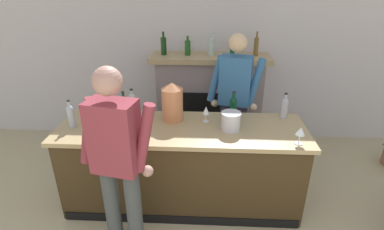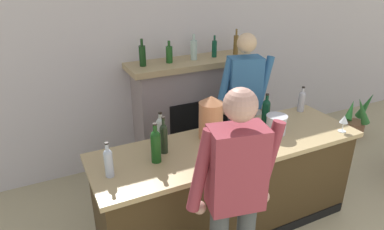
# 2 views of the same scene
# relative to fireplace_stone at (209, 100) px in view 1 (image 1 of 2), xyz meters

# --- Properties ---
(wall_back_panel) EXTENTS (12.00, 0.07, 2.75)m
(wall_back_panel) POSITION_rel_fireplace_stone_xyz_m (-0.06, 0.26, 0.69)
(wall_back_panel) COLOR beige
(wall_back_panel) RESTS_ON ground_plane
(bar_counter) EXTENTS (2.51, 0.78, 0.93)m
(bar_counter) POSITION_rel_fireplace_stone_xyz_m (-0.28, -1.36, -0.21)
(bar_counter) COLOR #392915
(bar_counter) RESTS_ON ground_plane
(fireplace_stone) EXTENTS (1.62, 0.52, 1.66)m
(fireplace_stone) POSITION_rel_fireplace_stone_xyz_m (0.00, 0.00, 0.00)
(fireplace_stone) COLOR gray
(fireplace_stone) RESTS_ON ground_plane
(person_customer) EXTENTS (0.65, 0.36, 1.77)m
(person_customer) POSITION_rel_fireplace_stone_xyz_m (-0.72, -2.11, 0.30)
(person_customer) COLOR #3C4040
(person_customer) RESTS_ON ground_plane
(person_bartender) EXTENTS (0.65, 0.37, 1.76)m
(person_bartender) POSITION_rel_fireplace_stone_xyz_m (0.29, -0.70, 0.29)
(person_bartender) COLOR #3B3745
(person_bartender) RESTS_ON ground_plane
(copper_dispenser) EXTENTS (0.23, 0.26, 0.41)m
(copper_dispenser) POSITION_rel_fireplace_stone_xyz_m (-0.39, -1.18, 0.46)
(copper_dispenser) COLOR #C27A4E
(copper_dispenser) RESTS_ON bar_counter
(ice_bucket_steel) EXTENTS (0.20, 0.20, 0.18)m
(ice_bucket_steel) POSITION_rel_fireplace_stone_xyz_m (0.20, -1.39, 0.34)
(ice_bucket_steel) COLOR silver
(ice_bucket_steel) RESTS_ON bar_counter
(wine_bottle_merlot_tall) EXTENTS (0.07, 0.07, 0.33)m
(wine_bottle_merlot_tall) POSITION_rel_fireplace_stone_xyz_m (-0.88, -1.26, 0.40)
(wine_bottle_merlot_tall) COLOR black
(wine_bottle_merlot_tall) RESTS_ON bar_counter
(wine_bottle_riesling_slim) EXTENTS (0.08, 0.08, 0.32)m
(wine_bottle_riesling_slim) POSITION_rel_fireplace_stone_xyz_m (0.24, -1.17, 0.39)
(wine_bottle_riesling_slim) COLOR #08331F
(wine_bottle_riesling_slim) RESTS_ON bar_counter
(wine_bottle_cabernet_heavy) EXTENTS (0.08, 0.08, 0.30)m
(wine_bottle_cabernet_heavy) POSITION_rel_fireplace_stone_xyz_m (-0.84, -1.08, 0.38)
(wine_bottle_cabernet_heavy) COLOR #A6B3AB
(wine_bottle_cabernet_heavy) RESTS_ON bar_counter
(wine_bottle_chardonnay_pale) EXTENTS (0.07, 0.07, 0.29)m
(wine_bottle_chardonnay_pale) POSITION_rel_fireplace_stone_xyz_m (-1.38, -1.41, 0.38)
(wine_bottle_chardonnay_pale) COLOR #A2B1C0
(wine_bottle_chardonnay_pale) RESTS_ON bar_counter
(wine_bottle_port_short) EXTENTS (0.07, 0.07, 0.28)m
(wine_bottle_port_short) POSITION_rel_fireplace_stone_xyz_m (0.79, -1.08, 0.38)
(wine_bottle_port_short) COLOR #A9A9B1
(wine_bottle_port_short) RESTS_ON bar_counter
(wine_bottle_rose_blush) EXTENTS (0.08, 0.08, 0.34)m
(wine_bottle_rose_blush) POSITION_rel_fireplace_stone_xyz_m (-0.99, -1.37, 0.40)
(wine_bottle_rose_blush) COLOR #144314
(wine_bottle_rose_blush) RESTS_ON bar_counter
(wine_glass_by_dispenser) EXTENTS (0.07, 0.07, 0.17)m
(wine_glass_by_dispenser) POSITION_rel_fireplace_stone_xyz_m (-0.04, -1.22, 0.37)
(wine_glass_by_dispenser) COLOR silver
(wine_glass_by_dispenser) RESTS_ON bar_counter
(wine_glass_front_left) EXTENTS (0.08, 0.08, 0.17)m
(wine_glass_front_left) POSITION_rel_fireplace_stone_xyz_m (0.80, -1.64, 0.37)
(wine_glass_front_left) COLOR silver
(wine_glass_front_left) RESTS_ON bar_counter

